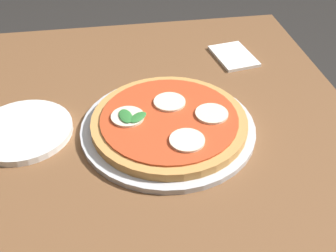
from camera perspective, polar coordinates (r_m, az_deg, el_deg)
name	(u,v)px	position (r m, az deg, el deg)	size (l,w,h in m)	color
dining_table	(158,198)	(0.86, -1.40, -9.91)	(1.14, 0.88, 0.77)	brown
serving_tray	(168,128)	(0.83, 0.00, -0.21)	(0.35, 0.35, 0.01)	silver
pizza	(169,121)	(0.82, 0.17, 0.66)	(0.31, 0.31, 0.03)	tan
plate_white	(23,131)	(0.87, -19.42, -0.62)	(0.19, 0.19, 0.01)	white
napkin	(234,56)	(1.09, 9.08, 9.56)	(0.13, 0.09, 0.01)	white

